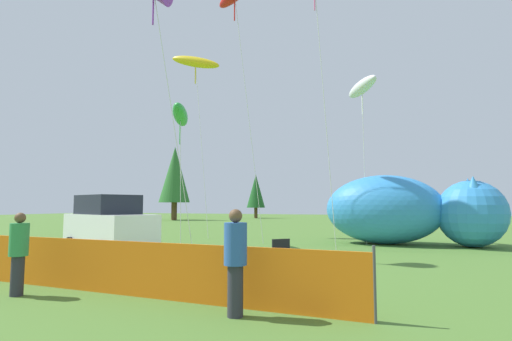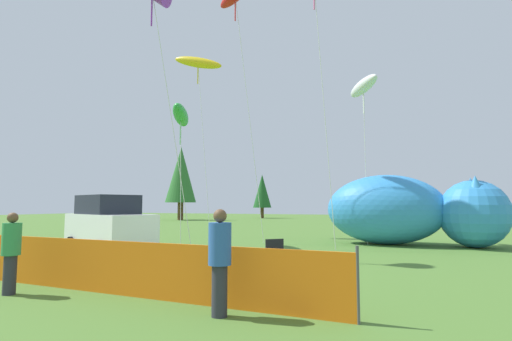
# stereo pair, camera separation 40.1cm
# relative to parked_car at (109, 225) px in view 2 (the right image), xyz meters

# --- Properties ---
(ground_plane) EXTENTS (120.00, 120.00, 0.00)m
(ground_plane) POSITION_rel_parked_car_xyz_m (4.90, -1.08, -1.02)
(ground_plane) COLOR #4C752D
(parked_car) EXTENTS (4.40, 3.19, 2.11)m
(parked_car) POSITION_rel_parked_car_xyz_m (0.00, 0.00, 0.00)
(parked_car) COLOR white
(parked_car) RESTS_ON ground
(folding_chair) EXTENTS (0.73, 0.73, 0.89)m
(folding_chair) POSITION_rel_parked_car_xyz_m (7.33, -2.31, -0.51)
(folding_chair) COLOR black
(folding_chair) RESTS_ON ground
(inflatable_cat) EXTENTS (7.51, 3.27, 3.08)m
(inflatable_cat) POSITION_rel_parked_car_xyz_m (10.28, 6.87, 0.40)
(inflatable_cat) COLOR #338CD8
(inflatable_cat) RESTS_ON ground
(safety_fence) EXTENTS (8.95, 0.52, 1.14)m
(safety_fence) POSITION_rel_parked_car_xyz_m (5.27, -5.43, -0.50)
(safety_fence) COLOR orange
(safety_fence) RESTS_ON ground
(spectator_in_yellow_shirt) EXTENTS (0.37, 0.37, 1.68)m
(spectator_in_yellow_shirt) POSITION_rel_parked_car_xyz_m (7.63, -6.06, -0.10)
(spectator_in_yellow_shirt) COLOR #2D2D38
(spectator_in_yellow_shirt) RESTS_ON ground
(spectator_in_white_shirt) EXTENTS (0.35, 0.35, 1.60)m
(spectator_in_white_shirt) POSITION_rel_parked_car_xyz_m (3.09, -6.19, -0.15)
(spectator_in_white_shirt) COLOR #2D2D38
(spectator_in_white_shirt) RESTS_ON ground
(kite_yellow_hero) EXTENTS (3.21, 1.79, 10.80)m
(kite_yellow_hero) POSITION_rel_parked_car_xyz_m (-1.07, 8.21, 9.08)
(kite_yellow_hero) COLOR silver
(kite_yellow_hero) RESTS_ON ground
(kite_green_fish) EXTENTS (1.73, 2.80, 6.14)m
(kite_green_fish) POSITION_rel_parked_car_xyz_m (1.06, 3.07, 4.66)
(kite_green_fish) COLOR silver
(kite_green_fish) RESTS_ON ground
(kite_white_ghost) EXTENTS (2.01, 2.86, 7.71)m
(kite_white_ghost) POSITION_rel_parked_car_xyz_m (8.48, 7.05, 6.26)
(kite_white_ghost) COLOR silver
(kite_white_ghost) RESTS_ON ground
(horizon_tree_west) EXTENTS (3.55, 3.55, 8.48)m
(horizon_tree_west) POSITION_rel_parked_car_xyz_m (-14.58, 27.93, 4.18)
(horizon_tree_west) COLOR brown
(horizon_tree_west) RESTS_ON ground
(horizon_tree_mid) EXTENTS (2.40, 2.40, 5.74)m
(horizon_tree_mid) POSITION_rel_parked_car_xyz_m (-8.01, 37.26, 2.50)
(horizon_tree_mid) COLOR brown
(horizon_tree_mid) RESTS_ON ground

